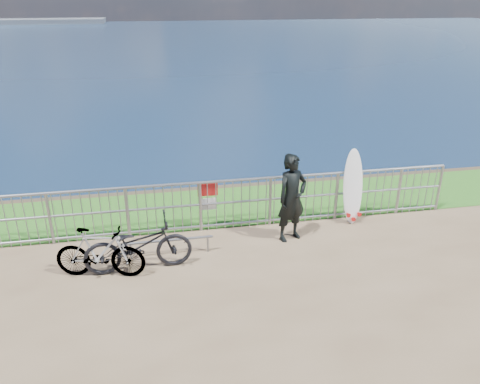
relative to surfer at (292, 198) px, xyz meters
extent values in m
plane|color=#24621B|center=(-1.26, 1.78, -0.90)|extent=(120.00, 120.00, 0.00)
cube|color=brown|center=(-1.26, 2.98, -3.41)|extent=(120.00, 0.30, 5.00)
plane|color=navy|center=(-1.26, 89.08, -5.91)|extent=(260.00, 260.00, 0.00)
cylinder|color=gray|center=(-1.26, 0.68, 0.19)|extent=(10.00, 0.06, 0.06)
cylinder|color=gray|center=(-1.26, 0.68, -0.31)|extent=(10.00, 0.05, 0.05)
cylinder|color=gray|center=(-1.26, 0.68, -0.81)|extent=(10.00, 0.05, 0.05)
cylinder|color=gray|center=(-4.76, 0.68, -0.36)|extent=(0.06, 0.06, 1.10)
cylinder|color=gray|center=(-3.26, 0.68, -0.36)|extent=(0.06, 0.06, 1.10)
cylinder|color=gray|center=(-1.76, 0.68, -0.36)|extent=(0.06, 0.06, 1.10)
cylinder|color=gray|center=(-0.26, 0.68, -0.36)|extent=(0.06, 0.06, 1.10)
cylinder|color=gray|center=(1.24, 0.68, -0.36)|extent=(0.06, 0.06, 1.10)
cylinder|color=gray|center=(2.74, 0.68, -0.36)|extent=(0.06, 0.06, 1.10)
cylinder|color=gray|center=(3.74, 0.68, -0.36)|extent=(0.06, 0.06, 1.10)
cube|color=red|center=(-1.60, 0.74, 0.01)|extent=(0.42, 0.02, 0.30)
cube|color=white|center=(-1.60, 0.74, 0.01)|extent=(0.38, 0.01, 0.08)
cube|color=white|center=(-1.60, 0.74, -0.33)|extent=(0.36, 0.02, 0.26)
imported|color=black|center=(0.00, 0.00, 0.00)|extent=(0.78, 0.64, 1.82)
ellipsoid|color=white|center=(1.53, 0.53, -0.09)|extent=(0.47, 0.42, 1.65)
cone|color=red|center=(1.41, 0.41, -0.68)|extent=(0.10, 0.18, 0.10)
cone|color=red|center=(1.66, 0.41, -0.68)|extent=(0.10, 0.18, 0.10)
cone|color=red|center=(1.53, 0.41, -0.79)|extent=(0.10, 0.18, 0.10)
imported|color=black|center=(-3.04, -0.63, -0.40)|extent=(1.97, 0.79, 1.01)
imported|color=black|center=(-3.70, -0.72, -0.43)|extent=(1.65, 0.79, 0.96)
cylinder|color=gray|center=(-2.47, -0.22, -0.59)|extent=(1.67, 0.05, 0.05)
cylinder|color=gray|center=(-3.21, -0.22, -0.75)|extent=(0.04, 0.04, 0.32)
cylinder|color=gray|center=(-1.74, -0.22, -0.75)|extent=(0.04, 0.04, 0.32)
camera|label=1|loc=(-2.62, -8.18, 3.78)|focal=35.00mm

